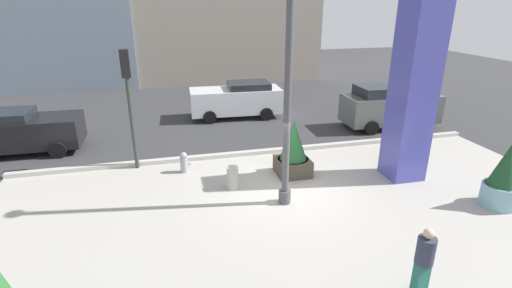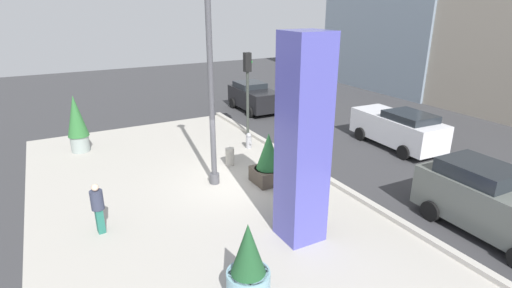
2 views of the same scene
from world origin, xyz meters
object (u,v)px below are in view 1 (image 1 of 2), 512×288
at_px(art_pillar_blue, 413,93).
at_px(car_intersection, 237,99).
at_px(car_curb_west, 25,131).
at_px(pedestrian_by_curb, 424,259).
at_px(potted_plant_by_pillar, 293,150).
at_px(concrete_bollard, 233,178).
at_px(lamp_post, 288,84).
at_px(traffic_light_corner, 128,90).
at_px(car_curb_east, 389,106).
at_px(fire_hydrant, 184,162).
at_px(potted_plant_near_left, 503,179).

xyz_separation_m(art_pillar_blue, car_intersection, (-4.07, 8.26, -1.96)).
bearing_deg(car_curb_west, pedestrian_by_curb, -46.12).
xyz_separation_m(car_intersection, pedestrian_by_curb, (1.14, -13.28, -0.06)).
distance_m(potted_plant_by_pillar, concrete_bollard, 2.33).
distance_m(lamp_post, concrete_bollard, 3.66).
bearing_deg(potted_plant_by_pillar, art_pillar_blue, -16.07).
bearing_deg(car_curb_west, art_pillar_blue, -22.78).
relative_size(lamp_post, car_curb_west, 1.82).
xyz_separation_m(traffic_light_corner, pedestrian_by_curb, (5.85, -7.89, -1.97)).
distance_m(traffic_light_corner, car_intersection, 7.41).
height_order(lamp_post, car_curb_west, lamp_post).
distance_m(potted_plant_by_pillar, pedestrian_by_curb, 6.08).
bearing_deg(traffic_light_corner, car_curb_east, 10.39).
bearing_deg(concrete_bollard, potted_plant_by_pillar, 14.39).
bearing_deg(fire_hydrant, concrete_bollard, -48.83).
xyz_separation_m(potted_plant_near_left, car_intersection, (-5.62, 10.72, 0.07)).
xyz_separation_m(lamp_post, fire_hydrant, (-2.74, 2.87, -3.18)).
bearing_deg(pedestrian_by_curb, fire_hydrant, 120.81).
bearing_deg(art_pillar_blue, lamp_post, -169.86).
height_order(lamp_post, art_pillar_blue, lamp_post).
height_order(potted_plant_by_pillar, concrete_bollard, potted_plant_by_pillar).
bearing_deg(concrete_bollard, car_intersection, 77.82).
xyz_separation_m(fire_hydrant, car_intersection, (3.10, 6.18, 0.55)).
xyz_separation_m(potted_plant_near_left, car_curb_west, (-14.57, 7.92, 0.03)).
distance_m(lamp_post, car_curb_west, 10.96).
height_order(fire_hydrant, car_curb_east, car_curb_east).
distance_m(potted_plant_by_pillar, car_curb_east, 7.22).
height_order(traffic_light_corner, pedestrian_by_curb, traffic_light_corner).
xyz_separation_m(art_pillar_blue, pedestrian_by_curb, (-2.93, -5.02, -2.02)).
bearing_deg(car_curb_east, potted_plant_by_pillar, -147.19).
bearing_deg(car_curb_west, concrete_bollard, -34.57).
height_order(lamp_post, traffic_light_corner, lamp_post).
relative_size(traffic_light_corner, pedestrian_by_curb, 2.67).
bearing_deg(concrete_bollard, art_pillar_blue, -4.56).
distance_m(lamp_post, art_pillar_blue, 4.54).
relative_size(concrete_bollard, car_intersection, 0.16).
height_order(concrete_bollard, car_curb_east, car_curb_east).
relative_size(fire_hydrant, pedestrian_by_curb, 0.48).
xyz_separation_m(traffic_light_corner, car_intersection, (4.71, 5.39, -1.91)).
xyz_separation_m(fire_hydrant, car_curb_west, (-5.85, 3.39, 0.51)).
bearing_deg(car_curb_west, car_curb_east, -1.95).
relative_size(potted_plant_by_pillar, pedestrian_by_curb, 1.25).
xyz_separation_m(car_intersection, car_curb_west, (-8.95, -2.79, -0.04)).
distance_m(potted_plant_near_left, pedestrian_by_curb, 5.17).
height_order(potted_plant_near_left, fire_hydrant, potted_plant_near_left).
relative_size(potted_plant_by_pillar, car_intersection, 0.42).
distance_m(fire_hydrant, pedestrian_by_curb, 8.28).
bearing_deg(fire_hydrant, lamp_post, -46.29).
distance_m(art_pillar_blue, traffic_light_corner, 9.23).
distance_m(car_curb_west, pedestrian_by_curb, 14.55).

